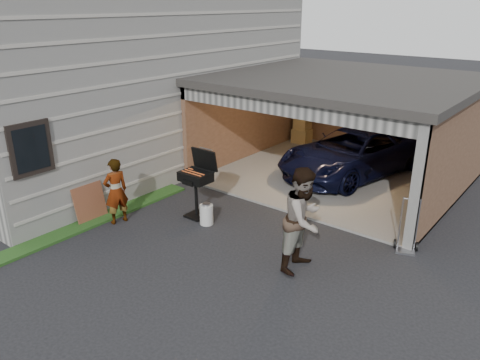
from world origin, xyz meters
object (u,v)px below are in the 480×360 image
Objects in this scene: bbq_grill at (197,179)px; plywood_panel at (90,203)px; minivan at (353,155)px; man at (304,219)px; woman at (116,191)px; propane_tank at (206,215)px; hand_truck at (406,241)px.

plywood_panel is (-1.80, -1.71, -0.52)m from bbq_grill.
minivan is 5.43m from man.
propane_tank is (1.66, 1.19, -0.54)m from woman.
man is at bearing -145.86° from hand_truck.
woman reaches higher than minivan.
plywood_panel is 0.76× the size of hand_truck.
woman is 4.45m from man.
woman is 0.76× the size of man.
man reaches higher than woman.
man reaches higher than bbq_grill.
bbq_grill is at bearing 43.47° from plywood_panel.
minivan reaches higher than hand_truck.
man is (1.48, -5.22, 0.35)m from minivan.
minivan is at bearing 70.95° from bbq_grill.
propane_tank is at bearing -178.32° from hand_truck.
hand_truck is at bearing -37.14° from man.
bbq_grill is at bearing -95.13° from minivan.
minivan is 4.40m from hand_truck.
man is 2.44m from hand_truck.
minivan is at bearing 14.37° from man.
minivan is 3.07× the size of woman.
man reaches higher than minivan.
man is 1.26× the size of bbq_grill.
plywood_panel is (-4.93, -1.27, -0.58)m from man.
propane_tank is (-1.20, -4.96, -0.43)m from minivan.
hand_truck reaches higher than plywood_panel.
hand_truck is at bearing 26.58° from plywood_panel.
minivan reaches higher than propane_tank.
woman reaches higher than plywood_panel.
propane_tank is at bearing 138.29° from woman.
bbq_grill is 2.53m from plywood_panel.
hand_truck is (5.69, 2.81, -0.55)m from woman.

